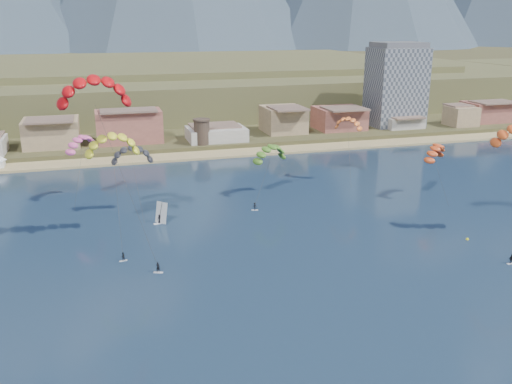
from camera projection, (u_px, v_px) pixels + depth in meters
ground at (317, 319)px, 81.72m from camera, size 2400.00×2400.00×0.00m
beach at (192, 156)px, 178.83m from camera, size 2200.00×12.00×0.90m
land at (118, 61)px, 595.14m from camera, size 2200.00×900.00×4.00m
foothills at (192, 84)px, 298.15m from camera, size 940.00×210.00×18.00m
town at (61, 129)px, 180.51m from camera, size 400.00×24.00×12.00m
apartment_tower at (396, 85)px, 216.51m from camera, size 20.00×16.00×32.00m
watchtower at (202, 131)px, 185.69m from camera, size 5.82×5.82×8.60m
kitesurfer_red at (94, 86)px, 98.36m from camera, size 15.98×18.26×35.40m
kitesurfer_yellow at (112, 141)px, 106.38m from camera, size 11.24×15.14×23.56m
kitesurfer_green at (270, 151)px, 135.70m from camera, size 12.97×14.39×16.13m
distant_kite_pink at (81, 141)px, 130.83m from camera, size 8.85×9.28×17.94m
distant_kite_dark at (132, 151)px, 121.98m from camera, size 9.57×5.92×17.62m
distant_kite_orange at (348, 121)px, 147.29m from camera, size 7.59×7.99×18.99m
distant_kite_red at (435, 149)px, 133.78m from camera, size 9.40×8.70×15.63m
windsurfer at (160, 217)px, 119.46m from camera, size 2.73×2.99×4.73m
buoy at (467, 239)px, 110.98m from camera, size 0.62×0.62×0.62m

